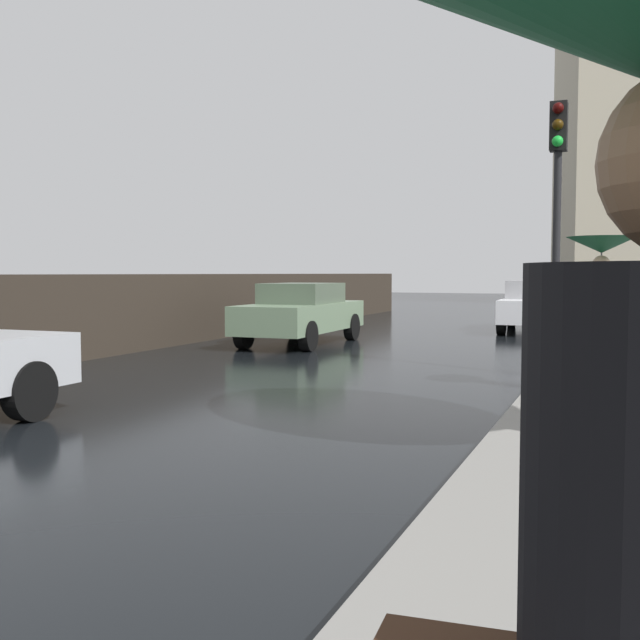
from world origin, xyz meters
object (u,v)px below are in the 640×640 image
Objects in this scene: car_white_mid_road at (537,305)px; pedestrian_with_umbrella_near at (601,271)px; traffic_light at (557,184)px; car_green_near_kerb at (301,312)px.

car_white_mid_road is 2.30× the size of pedestrian_with_umbrella_near.
traffic_light is at bearing 124.17° from pedestrian_with_umbrella_near.
pedestrian_with_umbrella_near reaches higher than car_white_mid_road.
car_green_near_kerb is at bearing 152.50° from pedestrian_with_umbrella_near.
car_green_near_kerb is 8.45m from pedestrian_with_umbrella_near.
car_green_near_kerb is 7.63m from car_white_mid_road.
traffic_light is at bearing -85.22° from car_white_mid_road.
car_white_mid_road is 9.94m from traffic_light.
pedestrian_with_umbrella_near is (6.62, -5.17, 0.94)m from car_green_near_kerb.
car_white_mid_road is at bearing 110.40° from pedestrian_with_umbrella_near.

